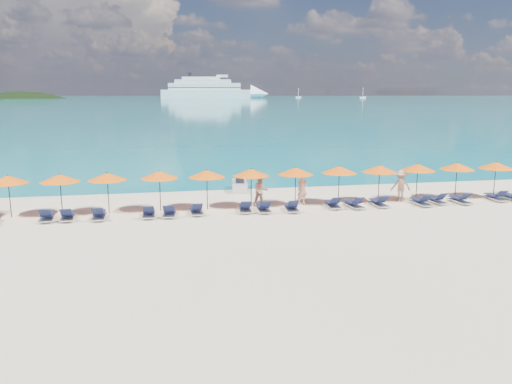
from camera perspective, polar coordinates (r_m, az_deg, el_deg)
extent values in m
plane|color=beige|center=(24.21, 1.34, -4.16)|extent=(1400.00, 1400.00, 0.00)
cube|color=#1FA9B2|center=(682.85, -10.62, 10.58)|extent=(1600.00, 1300.00, 0.01)
ellipsoid|color=black|center=(602.01, -24.93, 6.31)|extent=(162.00, 126.00, 85.50)
cube|color=white|center=(609.04, -5.68, 11.10)|extent=(107.51, 42.53, 9.63)
cone|color=white|center=(603.83, 0.42, 11.15)|extent=(25.39, 25.39, 21.18)
cube|color=white|center=(609.34, -5.88, 11.91)|extent=(86.22, 34.96, 7.70)
cube|color=white|center=(609.70, -6.08, 12.45)|extent=(67.22, 28.81, 4.81)
cube|color=white|center=(610.07, -6.27, 12.80)|extent=(45.93, 21.24, 3.37)
cube|color=black|center=(609.33, -5.88, 11.77)|extent=(87.30, 35.39, 0.87)
cube|color=black|center=(609.37, -5.89, 12.09)|extent=(85.15, 34.54, 0.87)
cylinder|color=black|center=(612.23, -7.54, 13.13)|extent=(4.24, 4.24, 5.29)
cube|color=white|center=(593.45, 12.11, 10.53)|extent=(6.81, 2.27, 1.82)
cylinder|color=white|center=(593.43, 12.14, 11.09)|extent=(0.41, 0.41, 11.35)
cube|color=white|center=(628.78, 4.86, 10.76)|extent=(6.41, 2.14, 1.71)
cylinder|color=white|center=(628.75, 4.87, 11.26)|extent=(0.38, 0.38, 10.68)
cube|color=silver|center=(33.35, -1.89, 0.71)|extent=(1.29, 2.67, 0.59)
cube|color=black|center=(33.06, -1.88, 1.37)|extent=(0.67, 1.13, 0.37)
cylinder|color=black|center=(33.88, -1.92, 1.88)|extent=(0.59, 0.14, 0.06)
imported|color=tan|center=(29.09, 5.31, 0.31)|extent=(0.78, 0.62, 1.86)
imported|color=tan|center=(28.53, 0.55, 0.10)|extent=(0.91, 0.57, 1.81)
imported|color=tan|center=(31.36, 16.20, 0.71)|extent=(1.27, 0.73, 1.86)
cylinder|color=black|center=(29.07, -26.33, -0.49)|extent=(0.05, 0.05, 2.20)
cone|color=#FF620B|center=(28.91, -26.49, 1.29)|extent=(2.10, 2.10, 0.42)
sphere|color=black|center=(28.88, -26.53, 1.72)|extent=(0.08, 0.08, 0.08)
cylinder|color=black|center=(28.41, -21.38, -0.34)|extent=(0.05, 0.05, 2.20)
cone|color=#FF620B|center=(28.25, -21.51, 1.49)|extent=(2.10, 2.10, 0.42)
sphere|color=black|center=(28.21, -21.55, 1.93)|extent=(0.08, 0.08, 0.08)
cylinder|color=black|center=(28.08, -16.54, -0.15)|extent=(0.05, 0.05, 2.20)
cone|color=#FF620B|center=(27.92, -16.65, 1.70)|extent=(2.10, 2.10, 0.42)
sphere|color=black|center=(27.89, -16.67, 2.14)|extent=(0.08, 0.08, 0.08)
cylinder|color=black|center=(28.01, -10.91, 0.08)|extent=(0.05, 0.05, 2.20)
cone|color=#FF620B|center=(27.85, -10.98, 1.94)|extent=(2.10, 2.10, 0.42)
sphere|color=black|center=(27.81, -11.00, 2.39)|extent=(0.08, 0.08, 0.08)
cylinder|color=black|center=(28.01, -5.61, 0.24)|extent=(0.05, 0.05, 2.20)
cone|color=#FF620B|center=(27.85, -5.65, 2.09)|extent=(2.10, 2.10, 0.42)
sphere|color=black|center=(27.81, -5.66, 2.54)|extent=(0.08, 0.08, 0.08)
cylinder|color=black|center=(28.35, -0.55, 0.42)|extent=(0.05, 0.05, 2.20)
cone|color=#FF620B|center=(28.19, -0.56, 2.26)|extent=(2.10, 2.10, 0.42)
sphere|color=black|center=(28.15, -0.56, 2.70)|extent=(0.08, 0.08, 0.08)
cylinder|color=black|center=(28.92, 4.52, 0.61)|extent=(0.05, 0.05, 2.20)
cone|color=#FF620B|center=(28.76, 4.55, 2.41)|extent=(2.10, 2.10, 0.42)
sphere|color=black|center=(28.73, 4.56, 2.84)|extent=(0.08, 0.08, 0.08)
cylinder|color=black|center=(29.75, 9.45, 0.79)|extent=(0.05, 0.05, 2.20)
cone|color=#FF620B|center=(29.59, 9.50, 2.54)|extent=(2.10, 2.10, 0.42)
sphere|color=black|center=(29.56, 9.52, 2.96)|extent=(0.08, 0.08, 0.08)
cylinder|color=black|center=(30.56, 13.87, 0.89)|extent=(0.05, 0.05, 2.20)
cone|color=#FF620B|center=(30.41, 13.95, 2.59)|extent=(2.10, 2.10, 0.42)
sphere|color=black|center=(30.38, 13.97, 3.00)|extent=(0.08, 0.08, 0.08)
cylinder|color=black|center=(31.77, 17.91, 1.06)|extent=(0.05, 0.05, 2.20)
cone|color=#FF620B|center=(31.63, 18.01, 2.70)|extent=(2.10, 2.10, 0.42)
sphere|color=black|center=(31.60, 18.04, 3.09)|extent=(0.08, 0.08, 0.08)
cylinder|color=black|center=(33.06, 21.89, 1.17)|extent=(0.05, 0.05, 2.20)
cone|color=#FF620B|center=(32.93, 22.01, 2.74)|extent=(2.10, 2.10, 0.42)
sphere|color=black|center=(32.90, 22.04, 3.12)|extent=(0.08, 0.08, 0.08)
cylinder|color=black|center=(34.46, 25.62, 1.25)|extent=(0.05, 0.05, 2.20)
cone|color=#FF620B|center=(34.33, 25.75, 2.76)|extent=(2.10, 2.10, 0.42)
sphere|color=black|center=(34.31, 25.78, 3.13)|extent=(0.08, 0.08, 0.08)
cube|color=silver|center=(27.72, -22.76, -2.75)|extent=(0.74, 1.74, 0.06)
cube|color=#151C3F|center=(27.93, -22.72, -2.31)|extent=(0.63, 1.14, 0.04)
cube|color=#151C3F|center=(27.10, -22.97, -2.19)|extent=(0.59, 0.58, 0.43)
cube|color=silver|center=(27.47, -20.71, -2.73)|extent=(0.72, 1.73, 0.06)
cube|color=#151C3F|center=(27.67, -20.68, -2.28)|extent=(0.61, 1.13, 0.04)
cube|color=#151C3F|center=(26.84, -20.90, -2.15)|extent=(0.58, 0.57, 0.43)
cube|color=silver|center=(27.11, -17.49, -2.69)|extent=(0.65, 1.71, 0.06)
cube|color=#151C3F|center=(27.31, -17.46, -2.24)|extent=(0.57, 1.11, 0.04)
cube|color=#151C3F|center=(26.48, -17.66, -2.11)|extent=(0.56, 0.55, 0.43)
cube|color=silver|center=(26.91, -12.15, -2.52)|extent=(0.64, 1.71, 0.06)
cube|color=#151C3F|center=(27.11, -12.15, -2.07)|extent=(0.56, 1.11, 0.04)
cube|color=#151C3F|center=(26.28, -12.22, -1.94)|extent=(0.56, 0.54, 0.43)
cube|color=silver|center=(26.85, -9.85, -2.46)|extent=(0.77, 1.75, 0.06)
cube|color=#151C3F|center=(27.06, -9.83, -2.01)|extent=(0.65, 1.15, 0.04)
cube|color=#151C3F|center=(26.22, -9.97, -1.87)|extent=(0.60, 0.59, 0.43)
cube|color=silver|center=(27.11, -6.84, -2.24)|extent=(0.68, 1.72, 0.06)
cube|color=#151C3F|center=(27.32, -6.90, -1.79)|extent=(0.59, 1.12, 0.04)
cube|color=#151C3F|center=(26.48, -6.74, -1.65)|extent=(0.57, 0.55, 0.43)
cube|color=silver|center=(27.43, -1.28, -2.00)|extent=(0.77, 1.75, 0.06)
cube|color=#151C3F|center=(27.64, -1.32, -1.56)|extent=(0.64, 1.14, 0.04)
cube|color=#151C3F|center=(26.81, -1.19, -1.41)|extent=(0.60, 0.58, 0.43)
cube|color=silver|center=(27.44, 0.86, -1.99)|extent=(0.69, 1.72, 0.06)
cube|color=#151C3F|center=(27.64, 0.78, -1.55)|extent=(0.59, 1.12, 0.04)
cube|color=#151C3F|center=(26.82, 1.05, -1.41)|extent=(0.57, 0.56, 0.43)
cube|color=silver|center=(27.68, 4.07, -1.91)|extent=(0.78, 1.75, 0.06)
cube|color=#151C3F|center=(27.88, 3.99, -1.47)|extent=(0.65, 1.15, 0.04)
cube|color=#151C3F|center=(27.06, 4.27, -1.33)|extent=(0.60, 0.59, 0.43)
cube|color=silver|center=(28.72, 8.74, -1.52)|extent=(0.72, 1.73, 0.06)
cube|color=#151C3F|center=(28.92, 8.61, -1.11)|extent=(0.61, 1.13, 0.04)
cube|color=#151C3F|center=(28.12, 9.08, -0.96)|extent=(0.58, 0.57, 0.43)
cube|color=silver|center=(28.93, 11.08, -1.51)|extent=(0.78, 1.75, 0.06)
cube|color=#151C3F|center=(29.12, 10.86, -1.10)|extent=(0.65, 1.15, 0.04)
cube|color=#151C3F|center=(28.37, 11.62, -0.94)|extent=(0.60, 0.59, 0.43)
cube|color=silver|center=(29.61, 13.80, -1.34)|extent=(0.65, 1.71, 0.06)
cube|color=#151C3F|center=(29.79, 13.61, -0.93)|extent=(0.57, 1.11, 0.04)
cube|color=#151C3F|center=(29.04, 14.30, -0.78)|extent=(0.56, 0.55, 0.43)
cube|color=silver|center=(30.57, 18.29, -1.19)|extent=(0.65, 1.71, 0.06)
cube|color=#151C3F|center=(30.75, 18.08, -0.80)|extent=(0.57, 1.11, 0.04)
cube|color=#151C3F|center=(30.02, 18.86, -0.65)|extent=(0.56, 0.55, 0.43)
cube|color=silver|center=(31.37, 19.83, -0.98)|extent=(0.75, 1.74, 0.06)
cube|color=#151C3F|center=(31.54, 19.59, -0.61)|extent=(0.63, 1.14, 0.04)
cube|color=#151C3F|center=(30.85, 20.46, -0.44)|extent=(0.59, 0.58, 0.43)
cube|color=silver|center=(31.91, 22.24, -0.96)|extent=(0.70, 1.73, 0.06)
cube|color=#151C3F|center=(32.08, 22.01, -0.59)|extent=(0.60, 1.12, 0.04)
cube|color=#151C3F|center=(31.40, 22.88, -0.43)|extent=(0.57, 0.56, 0.43)
cube|color=silver|center=(33.63, 25.65, -0.64)|extent=(0.66, 1.71, 0.06)
cube|color=#151C3F|center=(33.80, 25.43, -0.29)|extent=(0.57, 1.11, 0.04)
cube|color=#151C3F|center=(33.12, 26.25, -0.14)|extent=(0.56, 0.55, 0.43)
cube|color=silver|center=(34.17, 27.18, -0.60)|extent=(0.67, 1.72, 0.06)
cube|color=#151C3F|center=(34.33, 26.94, -0.26)|extent=(0.58, 1.12, 0.04)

